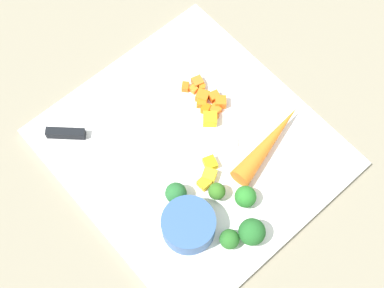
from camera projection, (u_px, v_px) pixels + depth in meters
ground_plane at (192, 150)px, 0.87m from camera, size 4.00×4.00×0.00m
cutting_board at (192, 148)px, 0.87m from camera, size 0.42×0.39×0.01m
prep_bowl at (189, 225)px, 0.79m from camera, size 0.08×0.08×0.04m
chef_knife at (112, 136)px, 0.86m from camera, size 0.23×0.24×0.02m
whole_carrot at (269, 142)px, 0.85m from camera, size 0.06×0.16×0.03m
carrot_dice_0 at (214, 97)px, 0.89m from camera, size 0.02×0.02×0.02m
carrot_dice_1 at (221, 102)px, 0.89m from camera, size 0.03×0.03×0.02m
carrot_dice_2 at (206, 109)px, 0.88m from camera, size 0.02×0.02×0.01m
carrot_dice_3 at (213, 118)px, 0.88m from camera, size 0.01×0.02×0.01m
carrot_dice_4 at (185, 87)px, 0.90m from camera, size 0.02×0.02×0.01m
carrot_dice_5 at (193, 89)px, 0.90m from camera, size 0.01×0.01×0.01m
carrot_dice_6 at (202, 102)px, 0.89m from camera, size 0.02×0.02×0.01m
carrot_dice_7 at (202, 87)px, 0.90m from camera, size 0.01×0.01×0.01m
carrot_dice_8 at (203, 96)px, 0.89m from camera, size 0.03×0.03×0.01m
carrot_dice_9 at (215, 110)px, 0.88m from camera, size 0.02×0.02×0.01m
carrot_dice_10 at (198, 82)px, 0.90m from camera, size 0.02×0.02×0.01m
pepper_dice_0 at (204, 183)px, 0.83m from camera, size 0.02×0.02×0.01m
pepper_dice_1 at (210, 119)px, 0.87m from camera, size 0.03×0.03×0.02m
pepper_dice_2 at (208, 165)px, 0.84m from camera, size 0.03×0.02×0.01m
pepper_dice_3 at (209, 175)px, 0.83m from camera, size 0.03×0.03×0.02m
broccoli_floret_0 at (245, 197)px, 0.81m from camera, size 0.03×0.03×0.04m
broccoli_floret_1 at (217, 191)px, 0.81m from camera, size 0.03×0.03×0.03m
broccoli_floret_2 at (229, 239)px, 0.78m from camera, size 0.03×0.03×0.03m
broccoli_floret_3 at (252, 232)px, 0.78m from camera, size 0.04×0.04×0.04m
broccoli_floret_4 at (176, 193)px, 0.81m from camera, size 0.03×0.03×0.04m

